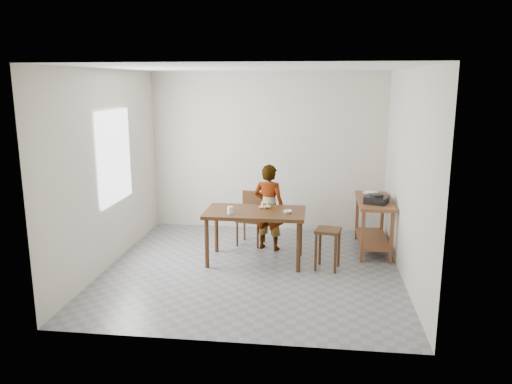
# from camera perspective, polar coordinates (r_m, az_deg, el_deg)

# --- Properties ---
(floor) EXTENTS (4.00, 4.00, 0.04)m
(floor) POSITION_cam_1_polar(r_m,az_deg,el_deg) (6.98, -0.41, -8.91)
(floor) COLOR slate
(floor) RESTS_ON ground
(ceiling) EXTENTS (4.00, 4.00, 0.04)m
(ceiling) POSITION_cam_1_polar(r_m,az_deg,el_deg) (6.50, -0.45, 14.18)
(ceiling) COLOR white
(ceiling) RESTS_ON wall_back
(wall_back) EXTENTS (4.00, 0.04, 2.70)m
(wall_back) POSITION_cam_1_polar(r_m,az_deg,el_deg) (8.59, 1.33, 4.61)
(wall_back) COLOR beige
(wall_back) RESTS_ON ground
(wall_front) EXTENTS (4.00, 0.04, 2.70)m
(wall_front) POSITION_cam_1_polar(r_m,az_deg,el_deg) (4.66, -3.66, -2.20)
(wall_front) COLOR beige
(wall_front) RESTS_ON ground
(wall_left) EXTENTS (0.04, 4.00, 2.70)m
(wall_left) POSITION_cam_1_polar(r_m,az_deg,el_deg) (7.15, -16.71, 2.48)
(wall_left) COLOR beige
(wall_left) RESTS_ON ground
(wall_right) EXTENTS (0.04, 4.00, 2.70)m
(wall_right) POSITION_cam_1_polar(r_m,az_deg,el_deg) (6.65, 17.10, 1.74)
(wall_right) COLOR beige
(wall_right) RESTS_ON ground
(window_pane) EXTENTS (0.02, 1.10, 1.30)m
(window_pane) POSITION_cam_1_polar(r_m,az_deg,el_deg) (7.29, -15.80, 3.91)
(window_pane) COLOR silver
(window_pane) RESTS_ON wall_left
(dining_table) EXTENTS (1.40, 0.80, 0.75)m
(dining_table) POSITION_cam_1_polar(r_m,az_deg,el_deg) (7.13, -0.10, -5.08)
(dining_table) COLOR #3E2311
(dining_table) RESTS_ON floor
(prep_counter) EXTENTS (0.50, 1.20, 0.80)m
(prep_counter) POSITION_cam_1_polar(r_m,az_deg,el_deg) (7.79, 13.24, -3.70)
(prep_counter) COLOR brown
(prep_counter) RESTS_ON floor
(child) EXTENTS (0.55, 0.43, 1.33)m
(child) POSITION_cam_1_polar(r_m,az_deg,el_deg) (7.57, 1.48, -1.76)
(child) COLOR white
(child) RESTS_ON floor
(dining_chair) EXTENTS (0.47, 0.47, 0.82)m
(dining_chair) POSITION_cam_1_polar(r_m,az_deg,el_deg) (7.88, -0.59, -3.09)
(dining_chair) COLOR #3E2311
(dining_chair) RESTS_ON floor
(stool) EXTENTS (0.38, 0.38, 0.57)m
(stool) POSITION_cam_1_polar(r_m,az_deg,el_deg) (6.95, 8.17, -6.46)
(stool) COLOR #3E2311
(stool) RESTS_ON floor
(glass_tumbler) EXTENTS (0.10, 0.10, 0.10)m
(glass_tumbler) POSITION_cam_1_polar(r_m,az_deg,el_deg) (6.87, -2.96, -2.08)
(glass_tumbler) COLOR silver
(glass_tumbler) RESTS_ON dining_table
(small_bowl) EXTENTS (0.12, 0.12, 0.04)m
(small_bowl) POSITION_cam_1_polar(r_m,az_deg,el_deg) (6.92, 3.63, -2.26)
(small_bowl) COLOR white
(small_bowl) RESTS_ON dining_table
(banana) EXTENTS (0.21, 0.17, 0.07)m
(banana) POSITION_cam_1_polar(r_m,az_deg,el_deg) (7.14, 0.99, -1.66)
(banana) COLOR yellow
(banana) RESTS_ON dining_table
(serving_bowl) EXTENTS (0.29, 0.29, 0.06)m
(serving_bowl) POSITION_cam_1_polar(r_m,az_deg,el_deg) (7.92, 12.91, -0.22)
(serving_bowl) COLOR white
(serving_bowl) RESTS_ON prep_counter
(gas_burner) EXTENTS (0.40, 0.40, 0.10)m
(gas_burner) POSITION_cam_1_polar(r_m,az_deg,el_deg) (7.45, 13.61, -0.85)
(gas_burner) COLOR black
(gas_burner) RESTS_ON prep_counter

